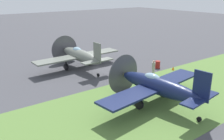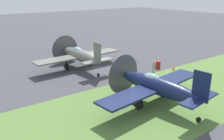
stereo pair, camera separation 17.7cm
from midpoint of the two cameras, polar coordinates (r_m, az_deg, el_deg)
ground_plane at (r=29.98m, az=-3.75°, el=0.40°), size 160.00×160.00×0.00m
grass_verge at (r=22.23m, az=11.63°, el=-6.48°), size 120.00×11.00×0.01m
airplane_lead at (r=29.73m, az=-7.77°, el=3.45°), size 11.09×8.80×3.96m
airplane_wingman at (r=20.38m, az=10.20°, el=-3.58°), size 11.34×9.00×4.02m
ground_crew_chief at (r=27.60m, az=9.48°, el=0.59°), size 0.38×0.61×1.73m
fuel_drum at (r=30.37m, az=10.44°, el=1.26°), size 0.60×0.60×0.90m
runway_marker_cone at (r=30.08m, az=13.93°, el=0.39°), size 0.36×0.36×0.44m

